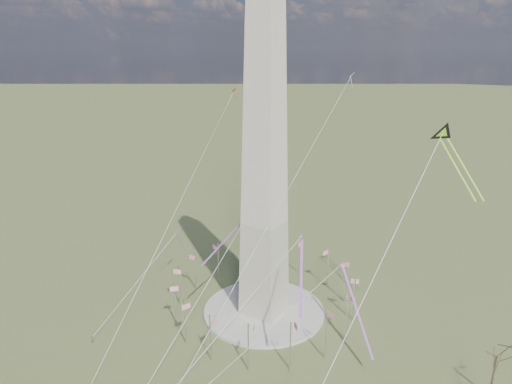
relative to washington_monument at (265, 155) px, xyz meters
The scene contains 13 objects.
ground 47.95m from the washington_monument, ahead, with size 2000.00×2000.00×0.00m, color #4B552A.
plaza 47.55m from the washington_monument, ahead, with size 36.00×36.00×0.80m, color beige.
washington_monument is the anchor object (origin of this frame).
flagpole_ring 40.68m from the washington_monument, 169.63° to the right, with size 54.40×54.40×13.00m.
tree_near 71.39m from the washington_monument, ahead, with size 9.21×9.21×16.11m.
person_west 67.64m from the washington_monument, 130.36° to the right, with size 0.83×0.65×1.70m, color gray.
kite_delta_black 45.21m from the washington_monument, 19.78° to the left, with size 15.81×16.26×15.21m.
kite_diamond_purple 43.32m from the washington_monument, behind, with size 2.40×3.57×10.88m.
kite_streamer_left 31.59m from the washington_monument, 36.74° to the right, with size 9.31×17.13×12.76m.
kite_streamer_mid 23.22m from the washington_monument, 145.44° to the right, with size 6.15×18.04×12.67m.
kite_streamer_right 43.41m from the washington_monument, ahead, with size 16.37×17.68×15.63m.
kite_small_red 50.76m from the washington_monument, 133.80° to the left, with size 1.19×1.90×4.26m.
kite_small_white 46.32m from the washington_monument, 79.82° to the left, with size 1.28×2.10×4.85m.
Camera 1 is at (60.90, -102.53, 75.41)m, focal length 32.00 mm.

